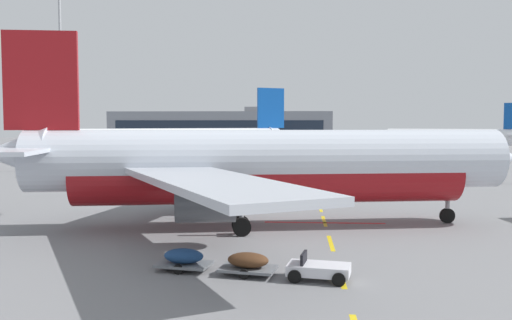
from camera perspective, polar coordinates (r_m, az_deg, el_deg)
name	(u,v)px	position (r m, az deg, el deg)	size (l,w,h in m)	color
apron_paint_markings	(316,194)	(52.07, 6.25, -3.49)	(8.00, 93.00, 0.01)	yellow
airliner_foreground	(260,165)	(34.90, 0.47, -0.55)	(34.74, 34.14, 12.20)	silver
airliner_mid_left	(452,138)	(123.82, 19.74, 2.14)	(29.48, 27.96, 10.80)	white
airliner_far_right	(186,144)	(74.87, -7.25, 1.64)	(31.54, 29.68, 11.75)	white
baggage_train	(249,263)	(24.28, -0.76, -10.68)	(8.72, 3.05, 1.14)	silver
apron_light_mast_near	(61,58)	(80.45, -19.65, 9.93)	(1.80, 1.80, 24.92)	slate
terminal_satellite	(222,128)	(180.63, -3.55, 3.37)	(71.03, 18.69, 12.06)	gray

